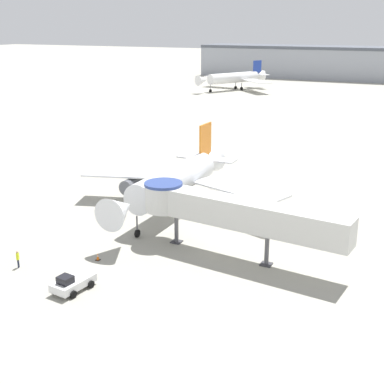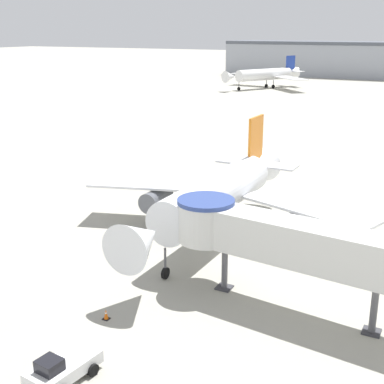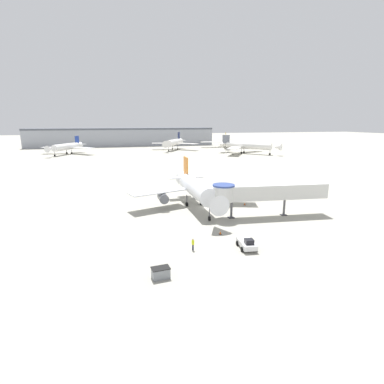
{
  "view_description": "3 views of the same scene",
  "coord_description": "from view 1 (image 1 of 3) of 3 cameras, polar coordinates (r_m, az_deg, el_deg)",
  "views": [
    {
      "loc": [
        26.26,
        -56.03,
        22.69
      ],
      "look_at": [
        2.11,
        -5.18,
        4.75
      ],
      "focal_mm": 50.0,
      "sensor_mm": 36.0,
      "label": 1
    },
    {
      "loc": [
        15.73,
        -40.69,
        17.98
      ],
      "look_at": [
        -4.43,
        -1.39,
        4.43
      ],
      "focal_mm": 50.0,
      "sensor_mm": 36.0,
      "label": 2
    },
    {
      "loc": [
        -19.96,
        -58.46,
        17.7
      ],
      "look_at": [
        -5.06,
        -5.92,
        4.85
      ],
      "focal_mm": 28.0,
      "sensor_mm": 36.0,
      "label": 3
    }
  ],
  "objects": [
    {
      "name": "ground_plane",
      "position": [
        65.91,
        0.28,
        -2.46
      ],
      "size": [
        800.0,
        800.0,
        0.0
      ],
      "primitive_type": "plane",
      "color": "#9E9B8E"
    },
    {
      "name": "traffic_cone_near_nose",
      "position": [
        54.47,
        -10.02,
        -6.84
      ],
      "size": [
        0.43,
        0.43,
        0.71
      ],
      "color": "black",
      "rests_on": "ground_plane"
    },
    {
      "name": "terminal_building",
      "position": [
        234.01,
        17.56,
        12.94
      ],
      "size": [
        133.94,
        20.61,
        13.2
      ],
      "color": "#999EA8",
      "rests_on": "ground_plane"
    },
    {
      "name": "jet_bridge",
      "position": [
        53.3,
        3.72,
        -1.99
      ],
      "size": [
        22.35,
        5.72,
        6.48
      ],
      "rotation": [
        0.0,
        0.0,
        -0.12
      ],
      "color": "silver",
      "rests_on": "ground_plane"
    },
    {
      "name": "background_jet_blue_tail",
      "position": [
        190.09,
        4.59,
        12.06
      ],
      "size": [
        29.16,
        28.41,
        9.69
      ],
      "rotation": [
        0.0,
        0.0,
        -0.48
      ],
      "color": "white",
      "rests_on": "ground_plane"
    },
    {
      "name": "ground_crew_marshaller",
      "position": [
        54.48,
        -18.09,
        -6.71
      ],
      "size": [
        0.32,
        0.39,
        1.75
      ],
      "rotation": [
        0.0,
        0.0,
        5.15
      ],
      "color": "#1E2338",
      "rests_on": "ground_plane"
    },
    {
      "name": "pushback_tug_white",
      "position": [
        48.94,
        -12.64,
        -9.42
      ],
      "size": [
        2.69,
        4.23,
        1.71
      ],
      "rotation": [
        0.0,
        0.0,
        -0.13
      ],
      "color": "silver",
      "rests_on": "ground_plane"
    },
    {
      "name": "main_airplane",
      "position": [
        65.59,
        -1.78,
        1.22
      ],
      "size": [
        28.3,
        25.9,
        9.73
      ],
      "rotation": [
        0.0,
        0.0,
        -0.01
      ],
      "color": "silver",
      "rests_on": "ground_plane"
    },
    {
      "name": "traffic_cone_starboard_wing",
      "position": [
        61.92,
        6.77,
        -3.59
      ],
      "size": [
        0.45,
        0.45,
        0.75
      ],
      "color": "black",
      "rests_on": "ground_plane"
    }
  ]
}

